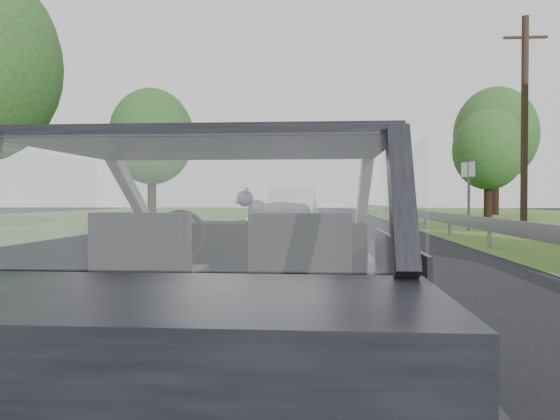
% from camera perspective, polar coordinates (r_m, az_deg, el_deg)
% --- Properties ---
extents(ground, '(140.00, 140.00, 0.00)m').
position_cam_1_polar(ground, '(3.32, -4.94, -19.30)').
color(ground, black).
rests_on(ground, ground).
extents(subject_car, '(1.80, 4.00, 1.45)m').
position_cam_1_polar(subject_car, '(3.14, -4.97, -6.79)').
color(subject_car, black).
rests_on(subject_car, ground).
extents(dashboard, '(1.58, 0.45, 0.30)m').
position_cam_1_polar(dashboard, '(3.74, -3.40, -3.58)').
color(dashboard, black).
rests_on(dashboard, subject_car).
extents(driver_seat, '(0.50, 0.72, 0.42)m').
position_cam_1_polar(driver_seat, '(2.93, -13.67, -4.33)').
color(driver_seat, '#262627').
rests_on(driver_seat, subject_car).
extents(passenger_seat, '(0.50, 0.72, 0.42)m').
position_cam_1_polar(passenger_seat, '(2.79, 2.20, -4.57)').
color(passenger_seat, '#262627').
rests_on(passenger_seat, subject_car).
extents(steering_wheel, '(0.36, 0.36, 0.04)m').
position_cam_1_polar(steering_wheel, '(3.52, -10.53, -2.75)').
color(steering_wheel, black).
rests_on(steering_wheel, dashboard).
extents(cat, '(0.56, 0.24, 0.24)m').
position_cam_1_polar(cat, '(3.70, 0.09, -0.08)').
color(cat, slate).
rests_on(cat, dashboard).
extents(guardrail, '(0.05, 90.00, 0.32)m').
position_cam_1_polar(guardrail, '(13.62, 20.60, -1.36)').
color(guardrail, gray).
rests_on(guardrail, ground).
extents(other_car, '(1.90, 4.66, 1.52)m').
position_cam_1_polar(other_car, '(19.40, 1.27, -0.02)').
color(other_car, silver).
rests_on(other_car, ground).
extents(highway_sign, '(0.38, 1.00, 2.54)m').
position_cam_1_polar(highway_sign, '(20.95, 19.12, 1.39)').
color(highway_sign, '#196230').
rests_on(highway_sign, ground).
extents(utility_pole, '(0.29, 0.29, 8.34)m').
position_cam_1_polar(utility_pole, '(23.76, 24.19, 8.33)').
color(utility_pole, '#37231B').
rests_on(utility_pole, ground).
extents(tree_2, '(4.97, 4.97, 6.27)m').
position_cam_1_polar(tree_2, '(34.55, 20.94, 4.36)').
color(tree_2, '#213F19').
rests_on(tree_2, ground).
extents(tree_3, '(6.95, 6.95, 9.03)m').
position_cam_1_polar(tree_3, '(42.79, 21.59, 5.57)').
color(tree_3, '#213F19').
rests_on(tree_3, ground).
extents(tree_6, '(5.60, 5.60, 7.43)m').
position_cam_1_polar(tree_6, '(33.03, -13.26, 5.56)').
color(tree_6, '#213F19').
rests_on(tree_6, ground).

